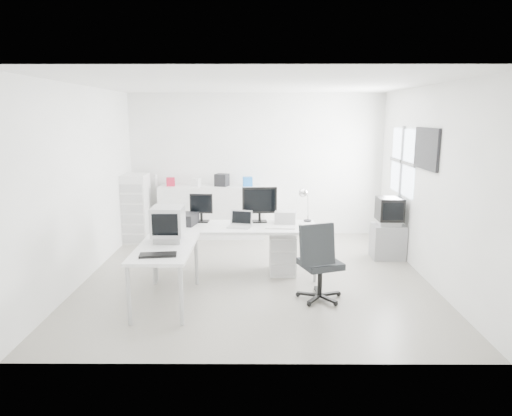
{
  "coord_description": "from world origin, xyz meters",
  "views": [
    {
      "loc": [
        0.03,
        -6.54,
        2.37
      ],
      "look_at": [
        0.0,
        0.2,
        1.0
      ],
      "focal_mm": 32.0,
      "sensor_mm": 36.0,
      "label": 1
    }
  ],
  "objects_px": {
    "crt_monitor": "(168,224)",
    "office_chair": "(320,260)",
    "crt_tv": "(389,212)",
    "lcd_monitor_large": "(260,204)",
    "sideboard": "(212,212)",
    "filing_cabinet": "(136,208)",
    "main_desk": "(236,250)",
    "side_desk": "(166,275)",
    "lcd_monitor_small": "(201,208)",
    "laptop": "(239,221)",
    "laser_printer": "(285,217)",
    "tv_cabinet": "(388,241)",
    "drawer_pedestal": "(282,254)",
    "inkjet_printer": "(181,219)"
  },
  "relations": [
    {
      "from": "crt_tv",
      "to": "filing_cabinet",
      "type": "height_order",
      "value": "filing_cabinet"
    },
    {
      "from": "office_chair",
      "to": "crt_tv",
      "type": "relative_size",
      "value": 2.14
    },
    {
      "from": "laser_printer",
      "to": "office_chair",
      "type": "relative_size",
      "value": 0.3
    },
    {
      "from": "office_chair",
      "to": "tv_cabinet",
      "type": "bearing_deg",
      "value": 32.46
    },
    {
      "from": "lcd_monitor_large",
      "to": "lcd_monitor_small",
      "type": "bearing_deg",
      "value": 175.22
    },
    {
      "from": "drawer_pedestal",
      "to": "sideboard",
      "type": "height_order",
      "value": "sideboard"
    },
    {
      "from": "inkjet_printer",
      "to": "lcd_monitor_large",
      "type": "relative_size",
      "value": 0.85
    },
    {
      "from": "crt_monitor",
      "to": "filing_cabinet",
      "type": "xyz_separation_m",
      "value": [
        -1.13,
        2.66,
        -0.33
      ]
    },
    {
      "from": "main_desk",
      "to": "sideboard",
      "type": "relative_size",
      "value": 1.17
    },
    {
      "from": "main_desk",
      "to": "side_desk",
      "type": "bearing_deg",
      "value": -127.69
    },
    {
      "from": "lcd_monitor_large",
      "to": "crt_tv",
      "type": "height_order",
      "value": "lcd_monitor_large"
    },
    {
      "from": "side_desk",
      "to": "crt_tv",
      "type": "bearing_deg",
      "value": 29.34
    },
    {
      "from": "main_desk",
      "to": "laptop",
      "type": "xyz_separation_m",
      "value": [
        0.05,
        -0.1,
        0.48
      ]
    },
    {
      "from": "drawer_pedestal",
      "to": "crt_tv",
      "type": "height_order",
      "value": "crt_tv"
    },
    {
      "from": "laser_printer",
      "to": "sideboard",
      "type": "height_order",
      "value": "sideboard"
    },
    {
      "from": "drawer_pedestal",
      "to": "laptop",
      "type": "height_order",
      "value": "laptop"
    },
    {
      "from": "main_desk",
      "to": "crt_tv",
      "type": "distance_m",
      "value": 2.67
    },
    {
      "from": "crt_monitor",
      "to": "side_desk",
      "type": "bearing_deg",
      "value": -89.89
    },
    {
      "from": "main_desk",
      "to": "crt_monitor",
      "type": "relative_size",
      "value": 5.3
    },
    {
      "from": "office_chair",
      "to": "lcd_monitor_large",
      "type": "bearing_deg",
      "value": 102.59
    },
    {
      "from": "side_desk",
      "to": "office_chair",
      "type": "bearing_deg",
      "value": 3.19
    },
    {
      "from": "filing_cabinet",
      "to": "main_desk",
      "type": "bearing_deg",
      "value": -42.37
    },
    {
      "from": "inkjet_printer",
      "to": "sideboard",
      "type": "height_order",
      "value": "sideboard"
    },
    {
      "from": "crt_monitor",
      "to": "filing_cabinet",
      "type": "distance_m",
      "value": 2.91
    },
    {
      "from": "crt_monitor",
      "to": "office_chair",
      "type": "relative_size",
      "value": 0.42
    },
    {
      "from": "tv_cabinet",
      "to": "crt_tv",
      "type": "bearing_deg",
      "value": 0.0
    },
    {
      "from": "drawer_pedestal",
      "to": "crt_tv",
      "type": "xyz_separation_m",
      "value": [
        1.82,
        0.74,
        0.5
      ]
    },
    {
      "from": "main_desk",
      "to": "filing_cabinet",
      "type": "distance_m",
      "value": 2.7
    },
    {
      "from": "laptop",
      "to": "crt_monitor",
      "type": "height_order",
      "value": "crt_monitor"
    },
    {
      "from": "lcd_monitor_large",
      "to": "laptop",
      "type": "bearing_deg",
      "value": -135.38
    },
    {
      "from": "filing_cabinet",
      "to": "side_desk",
      "type": "bearing_deg",
      "value": -68.7
    },
    {
      "from": "inkjet_printer",
      "to": "laser_printer",
      "type": "xyz_separation_m",
      "value": [
        1.6,
        0.12,
        0.01
      ]
    },
    {
      "from": "main_desk",
      "to": "crt_tv",
      "type": "bearing_deg",
      "value": 17.47
    },
    {
      "from": "lcd_monitor_small",
      "to": "laptop",
      "type": "bearing_deg",
      "value": -26.27
    },
    {
      "from": "main_desk",
      "to": "crt_tv",
      "type": "height_order",
      "value": "crt_tv"
    },
    {
      "from": "lcd_monitor_small",
      "to": "tv_cabinet",
      "type": "distance_m",
      "value": 3.19
    },
    {
      "from": "side_desk",
      "to": "sideboard",
      "type": "relative_size",
      "value": 0.68
    },
    {
      "from": "lcd_monitor_small",
      "to": "filing_cabinet",
      "type": "distance_m",
      "value": 2.14
    },
    {
      "from": "main_desk",
      "to": "crt_monitor",
      "type": "bearing_deg",
      "value": -135.0
    },
    {
      "from": "laptop",
      "to": "sideboard",
      "type": "bearing_deg",
      "value": 119.06
    },
    {
      "from": "lcd_monitor_large",
      "to": "crt_tv",
      "type": "relative_size",
      "value": 1.11
    },
    {
      "from": "lcd_monitor_large",
      "to": "laser_printer",
      "type": "relative_size",
      "value": 1.75
    },
    {
      "from": "lcd_monitor_large",
      "to": "crt_monitor",
      "type": "relative_size",
      "value": 1.23
    },
    {
      "from": "office_chair",
      "to": "crt_monitor",
      "type": "bearing_deg",
      "value": 156.22
    },
    {
      "from": "drawer_pedestal",
      "to": "lcd_monitor_large",
      "type": "distance_m",
      "value": 0.83
    },
    {
      "from": "drawer_pedestal",
      "to": "laptop",
      "type": "distance_m",
      "value": 0.87
    },
    {
      "from": "office_chair",
      "to": "filing_cabinet",
      "type": "height_order",
      "value": "filing_cabinet"
    },
    {
      "from": "side_desk",
      "to": "tv_cabinet",
      "type": "bearing_deg",
      "value": 29.34
    },
    {
      "from": "sideboard",
      "to": "filing_cabinet",
      "type": "distance_m",
      "value": 1.45
    },
    {
      "from": "main_desk",
      "to": "drawer_pedestal",
      "type": "xyz_separation_m",
      "value": [
        0.7,
        0.05,
        -0.08
      ]
    }
  ]
}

